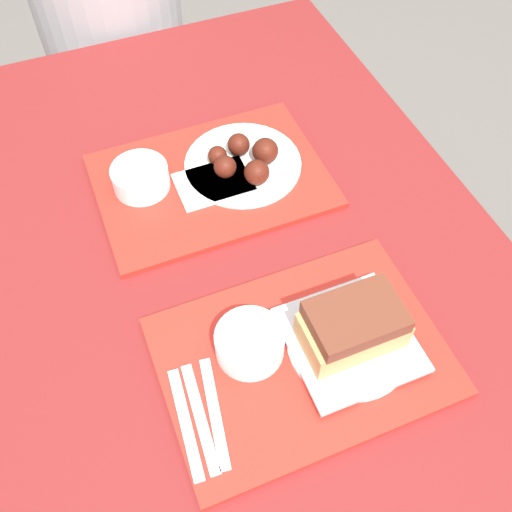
% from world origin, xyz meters
% --- Properties ---
extents(ground_plane, '(12.00, 12.00, 0.00)m').
position_xyz_m(ground_plane, '(0.00, 0.00, 0.00)').
color(ground_plane, '#605B56').
extents(picnic_table, '(0.93, 1.47, 0.74)m').
position_xyz_m(picnic_table, '(0.00, 0.00, 0.65)').
color(picnic_table, maroon).
rests_on(picnic_table, ground_plane).
extents(picnic_bench_far, '(0.89, 0.28, 0.48)m').
position_xyz_m(picnic_bench_far, '(0.00, 0.95, 0.40)').
color(picnic_bench_far, maroon).
rests_on(picnic_bench_far, ground_plane).
extents(tray_near, '(0.44, 0.31, 0.01)m').
position_xyz_m(tray_near, '(0.02, -0.20, 0.75)').
color(tray_near, red).
rests_on(tray_near, picnic_table).
extents(tray_far, '(0.44, 0.31, 0.01)m').
position_xyz_m(tray_far, '(0.01, 0.20, 0.75)').
color(tray_far, red).
rests_on(tray_far, picnic_table).
extents(bowl_coleslaw_near, '(0.11, 0.11, 0.05)m').
position_xyz_m(bowl_coleslaw_near, '(-0.05, -0.17, 0.78)').
color(bowl_coleslaw_near, white).
rests_on(bowl_coleslaw_near, tray_near).
extents(brisket_sandwich_plate, '(0.20, 0.20, 0.10)m').
position_xyz_m(brisket_sandwich_plate, '(0.10, -0.21, 0.79)').
color(brisket_sandwich_plate, white).
rests_on(brisket_sandwich_plate, tray_near).
extents(plastic_fork_near, '(0.03, 0.17, 0.00)m').
position_xyz_m(plastic_fork_near, '(-0.16, -0.24, 0.76)').
color(plastic_fork_near, white).
rests_on(plastic_fork_near, tray_near).
extents(plastic_knife_near, '(0.04, 0.17, 0.00)m').
position_xyz_m(plastic_knife_near, '(-0.14, -0.24, 0.76)').
color(plastic_knife_near, white).
rests_on(plastic_knife_near, tray_near).
extents(plastic_spoon_near, '(0.03, 0.17, 0.00)m').
position_xyz_m(plastic_spoon_near, '(-0.18, -0.24, 0.76)').
color(plastic_spoon_near, white).
rests_on(plastic_spoon_near, tray_near).
extents(bowl_coleslaw_far, '(0.11, 0.11, 0.05)m').
position_xyz_m(bowl_coleslaw_far, '(-0.12, 0.23, 0.78)').
color(bowl_coleslaw_far, white).
rests_on(bowl_coleslaw_far, tray_far).
extents(wings_plate_far, '(0.23, 0.23, 0.06)m').
position_xyz_m(wings_plate_far, '(0.08, 0.20, 0.77)').
color(wings_plate_far, white).
rests_on(wings_plate_far, tray_far).
extents(napkin_far, '(0.14, 0.10, 0.01)m').
position_xyz_m(napkin_far, '(0.01, 0.18, 0.76)').
color(napkin_far, white).
rests_on(napkin_far, tray_far).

